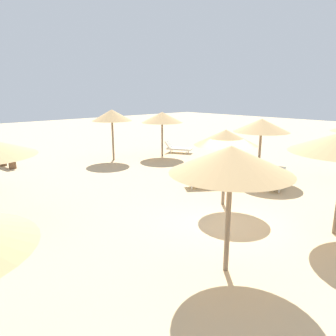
% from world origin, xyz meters
% --- Properties ---
extents(ground_plane, '(80.00, 80.00, 0.00)m').
position_xyz_m(ground_plane, '(0.00, 0.00, 0.00)').
color(ground_plane, '#D1B284').
extents(parasol_2, '(2.63, 2.63, 2.88)m').
position_xyz_m(parasol_2, '(5.18, 2.08, 2.56)').
color(parasol_2, '#75604C').
rests_on(parasol_2, ground).
extents(parasol_3, '(2.24, 2.24, 2.81)m').
position_xyz_m(parasol_3, '(0.93, 0.99, 2.51)').
color(parasol_3, '#75604C').
rests_on(parasol_3, ground).
extents(parasol_4, '(2.64, 2.64, 2.87)m').
position_xyz_m(parasol_4, '(5.25, 9.19, 2.52)').
color(parasol_4, '#75604C').
rests_on(parasol_4, ground).
extents(parasol_6, '(2.71, 2.71, 2.98)m').
position_xyz_m(parasol_6, '(-2.54, -1.73, 2.66)').
color(parasol_6, '#75604C').
rests_on(parasol_6, ground).
extents(parasol_9, '(2.40, 2.40, 3.08)m').
position_xyz_m(parasol_9, '(2.29, 10.42, 2.73)').
color(parasol_9, '#75604C').
rests_on(parasol_9, ground).
extents(lounger_2, '(1.96, 1.29, 0.79)m').
position_xyz_m(lounger_2, '(4.34, 0.71, 0.32)').
color(lounger_2, silver).
rests_on(lounger_2, ground).
extents(lounger_3, '(1.93, 1.63, 0.64)m').
position_xyz_m(lounger_3, '(2.17, 2.78, 0.31)').
color(lounger_3, silver).
rests_on(lounger_3, ground).
extents(lounger_4, '(1.45, 1.93, 0.79)m').
position_xyz_m(lounger_4, '(6.82, 9.37, 0.32)').
color(lounger_4, silver).
rests_on(lounger_4, ground).
extents(bench_0, '(0.64, 1.55, 0.49)m').
position_xyz_m(bench_0, '(-3.15, 12.75, 0.35)').
color(bench_0, brown).
rests_on(bench_0, ground).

